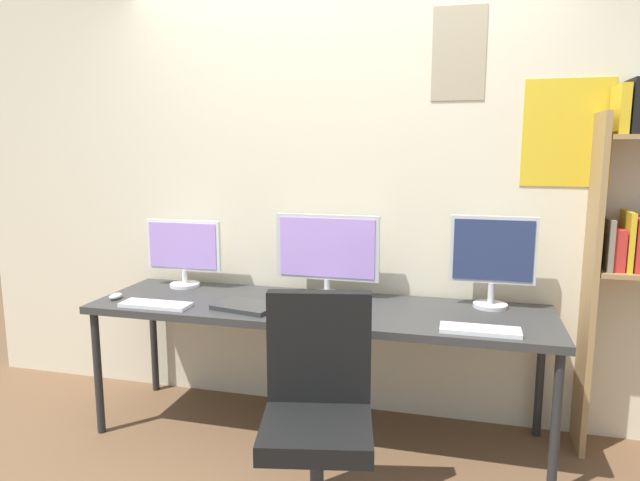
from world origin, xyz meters
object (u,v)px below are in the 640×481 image
at_px(desk, 318,314).
at_px(office_chair, 318,438).
at_px(computer_mouse, 116,296).
at_px(laptop_closed, 246,306).
at_px(keyboard_right, 480,330).
at_px(monitor_left, 184,250).
at_px(keyboard_center, 306,316).
at_px(keyboard_left, 156,305).
at_px(monitor_center, 327,251).
at_px(monitor_right, 493,256).

height_order(desk, office_chair, office_chair).
bearing_deg(computer_mouse, laptop_closed, 0.65).
xyz_separation_m(desk, keyboard_right, (0.84, -0.23, 0.06)).
bearing_deg(keyboard_right, monitor_left, 165.74).
relative_size(keyboard_center, laptop_closed, 1.03).
distance_m(office_chair, keyboard_left, 1.22).
height_order(computer_mouse, laptop_closed, computer_mouse).
xyz_separation_m(office_chair, keyboard_left, (-1.04, 0.53, 0.35)).
bearing_deg(monitor_left, keyboard_right, -14.26).
distance_m(desk, monitor_left, 0.96).
bearing_deg(monitor_left, laptop_closed, -32.95).
height_order(monitor_center, monitor_right, monitor_right).
distance_m(monitor_left, monitor_center, 0.90).
bearing_deg(computer_mouse, keyboard_left, -15.08).
xyz_separation_m(monitor_left, monitor_center, (0.90, 0.00, 0.03)).
height_order(keyboard_right, computer_mouse, computer_mouse).
bearing_deg(keyboard_center, monitor_right, 26.17).
bearing_deg(monitor_left, monitor_right, 0.00).
bearing_deg(desk, monitor_center, 90.00).
bearing_deg(desk, monitor_left, 166.73).
bearing_deg(keyboard_right, computer_mouse, 177.66).
height_order(office_chair, keyboard_left, office_chair).
distance_m(keyboard_center, laptop_closed, 0.37).
distance_m(keyboard_center, computer_mouse, 1.14).
bearing_deg(laptop_closed, office_chair, -36.09).
bearing_deg(monitor_center, laptop_closed, -135.26).
height_order(desk, monitor_left, monitor_left).
height_order(monitor_left, computer_mouse, monitor_left).
height_order(monitor_center, keyboard_center, monitor_center).
relative_size(monitor_center, keyboard_right, 1.63).
height_order(keyboard_center, computer_mouse, computer_mouse).
bearing_deg(monitor_right, laptop_closed, -164.32).
xyz_separation_m(monitor_left, keyboard_right, (1.74, -0.44, -0.22)).
distance_m(desk, monitor_right, 0.98).
xyz_separation_m(keyboard_right, computer_mouse, (-1.98, 0.08, 0.01)).
distance_m(office_chair, keyboard_right, 0.90).
xyz_separation_m(monitor_right, computer_mouse, (-2.04, -0.36, -0.26)).
relative_size(monitor_right, keyboard_right, 1.34).
bearing_deg(office_chair, monitor_right, 54.09).
bearing_deg(monitor_center, office_chair, -78.37).
bearing_deg(laptop_closed, keyboard_center, -2.29).
bearing_deg(monitor_center, desk, -90.00).
xyz_separation_m(desk, keyboard_left, (-0.84, -0.23, 0.06)).
relative_size(office_chair, monitor_center, 1.66).
bearing_deg(computer_mouse, monitor_right, 10.05).
xyz_separation_m(keyboard_center, computer_mouse, (-1.14, 0.08, 0.01)).
xyz_separation_m(desk, monitor_left, (-0.90, 0.21, 0.27)).
relative_size(monitor_center, monitor_right, 1.22).
distance_m(desk, keyboard_center, 0.24).
relative_size(monitor_center, laptop_closed, 1.86).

